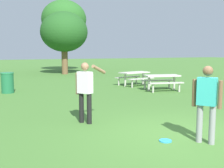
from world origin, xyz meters
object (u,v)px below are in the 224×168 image
at_px(picnic_table_near, 162,79).
at_px(trash_can_further_along, 7,83).
at_px(tree_back_left, 64,20).
at_px(frisbee, 165,141).
at_px(person_catcher, 85,88).
at_px(tree_slender_mid, 64,32).
at_px(person_thrower, 207,99).
at_px(picnic_table_far, 134,76).

distance_m(picnic_table_near, trash_can_further_along, 7.33).
relative_size(trash_can_further_along, tree_back_left, 0.14).
distance_m(frisbee, picnic_table_near, 7.74).
xyz_separation_m(person_catcher, tree_slender_mid, (3.59, 15.55, 2.52)).
height_order(person_thrower, tree_slender_mid, tree_slender_mid).
bearing_deg(person_thrower, picnic_table_far, 69.53).
bearing_deg(picnic_table_near, trash_can_further_along, 161.43).
relative_size(frisbee, picnic_table_far, 0.14).
xyz_separation_m(person_thrower, person_catcher, (-1.76, 2.60, 0.02)).
bearing_deg(frisbee, picnic_table_near, 55.68).
bearing_deg(tree_back_left, picnic_table_near, -86.96).
height_order(picnic_table_far, tree_back_left, tree_back_left).
xyz_separation_m(person_thrower, picnic_table_far, (3.38, 9.06, -0.38)).
bearing_deg(picnic_table_near, person_catcher, -142.08).
height_order(person_catcher, picnic_table_near, person_catcher).
bearing_deg(frisbee, tree_slender_mid, 81.88).
bearing_deg(trash_can_further_along, picnic_table_far, -0.80).
xyz_separation_m(person_thrower, tree_slender_mid, (1.83, 18.15, 2.54)).
xyz_separation_m(picnic_table_far, tree_slender_mid, (-1.55, 9.09, 2.92)).
relative_size(person_catcher, picnic_table_far, 0.84).
relative_size(frisbee, trash_can_further_along, 0.28).
bearing_deg(picnic_table_far, trash_can_further_along, 179.20).
xyz_separation_m(picnic_table_near, picnic_table_far, (-0.27, 2.24, 0.00)).
bearing_deg(person_catcher, tree_back_left, 76.59).
relative_size(person_thrower, person_catcher, 1.00).
xyz_separation_m(person_thrower, tree_back_left, (2.85, 21.95, 3.97)).
bearing_deg(picnic_table_far, person_thrower, -110.47).
bearing_deg(tree_back_left, trash_can_further_along, -115.65).
distance_m(person_thrower, tree_back_left, 22.49).
bearing_deg(tree_slender_mid, picnic_table_near, -80.84).
relative_size(picnic_table_far, tree_back_left, 0.29).
bearing_deg(tree_slender_mid, person_catcher, -102.99).
bearing_deg(trash_can_further_along, tree_slender_mid, 60.35).
relative_size(person_catcher, trash_can_further_along, 1.71).
relative_size(picnic_table_far, tree_slender_mid, 0.38).
bearing_deg(picnic_table_near, person_thrower, -118.20).
xyz_separation_m(tree_slender_mid, tree_back_left, (1.02, 3.80, 1.43)).
xyz_separation_m(frisbee, picnic_table_near, (4.35, 6.38, 0.55)).
bearing_deg(tree_back_left, picnic_table_far, -87.65).
bearing_deg(person_thrower, frisbee, 147.56).
height_order(tree_slender_mid, tree_back_left, tree_back_left).
distance_m(person_thrower, frisbee, 1.24).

